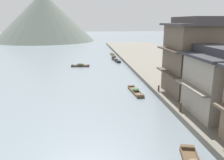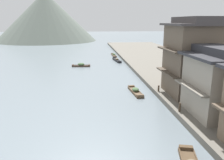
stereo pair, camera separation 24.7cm
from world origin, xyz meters
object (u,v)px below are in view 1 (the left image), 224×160
Objects in this scene: house_waterfront_second at (219,82)px; mooring_post_dock_mid at (180,107)px; boat_moored_nearest at (80,65)px; house_waterfront_tall at (192,57)px; boat_midriver_drifting at (113,55)px; mooring_post_dock_far at (159,88)px; boat_moored_far at (116,60)px; boat_moored_second at (136,91)px.

mooring_post_dock_mid is at bearing 163.81° from house_waterfront_second.
house_waterfront_tall is at bearing -58.41° from boat_moored_nearest.
house_waterfront_tall is (13.00, -21.15, 4.60)m from boat_moored_nearest.
boat_midriver_drifting is at bearing 92.24° from mooring_post_dock_mid.
boat_moored_far is at bearing 94.12° from mooring_post_dock_far.
boat_moored_second is at bearing -91.71° from boat_midriver_drifting.
house_waterfront_second is (4.90, -32.98, 3.36)m from boat_moored_far.
boat_moored_second is 24.15m from boat_moored_far.
mooring_post_dock_mid reaches higher than boat_moored_second.
boat_moored_second is 6.43× the size of mooring_post_dock_far.
boat_moored_nearest is 0.63× the size of boat_moored_far.
house_waterfront_second is 7.47× the size of mooring_post_dock_mid.
boat_moored_second is 5.33× the size of mooring_post_dock_mid.
mooring_post_dock_mid reaches higher than mooring_post_dock_far.
boat_moored_second is 2.98m from mooring_post_dock_far.
mooring_post_dock_mid is at bearing -69.57° from boat_moored_nearest.
house_waterfront_tall is at bearing -82.27° from boat_midriver_drifting.
house_waterfront_second reaches higher than boat_moored_far.
boat_midriver_drifting is at bearing 88.29° from boat_moored_second.
mooring_post_dock_far reaches higher than boat_moored_second.
house_waterfront_tall is 12.33× the size of mooring_post_dock_far.
boat_moored_second is at bearing 122.39° from house_waterfront_second.
boat_moored_second is 0.52× the size of house_waterfront_tall.
boat_moored_far is 32.15m from mooring_post_dock_mid.
house_waterfront_second is 0.73× the size of house_waterfront_tall.
mooring_post_dock_mid is at bearing -86.72° from boat_moored_far.
boat_moored_second is 10.99m from house_waterfront_second.
house_waterfront_second reaches higher than boat_moored_second.
mooring_post_dock_far is (-3.06, 7.44, -2.65)m from house_waterfront_second.
house_waterfront_tall is 5.26m from mooring_post_dock_far.
house_waterfront_second is 6.21m from house_waterfront_tall.
house_waterfront_second is 9.01× the size of mooring_post_dock_far.
house_waterfront_second is (4.64, -41.24, 3.39)m from boat_midriver_drifting.
house_waterfront_tall reaches higher than mooring_post_dock_mid.
mooring_post_dock_mid is (-3.19, -5.19, -3.88)m from house_waterfront_tall.
boat_moored_far is (0.71, 24.14, -0.01)m from boat_moored_second.
mooring_post_dock_far is (1.84, -25.53, 0.71)m from boat_moored_far.
boat_moored_nearest is 9.83m from boat_moored_far.
boat_midriver_drifting is (0.26, 8.27, -0.03)m from boat_moored_far.
house_waterfront_second is at bearing -67.66° from mooring_post_dock_far.
boat_moored_second reaches higher than boat_moored_far.
boat_moored_nearest is 30.29m from house_waterfront_second.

